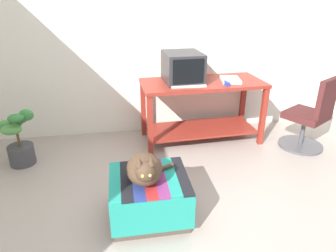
{
  "coord_description": "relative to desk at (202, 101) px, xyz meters",
  "views": [
    {
      "loc": [
        -0.44,
        -1.8,
        1.75
      ],
      "look_at": [
        -0.0,
        0.85,
        0.55
      ],
      "focal_mm": 32.28,
      "sensor_mm": 36.0,
      "label": 1
    }
  ],
  "objects": [
    {
      "name": "back_wall",
      "position": [
        -0.54,
        0.45,
        0.78
      ],
      "size": [
        8.0,
        0.1,
        2.6
      ],
      "primitive_type": "cube",
      "color": "silver",
      "rests_on": "ground_plane"
    },
    {
      "name": "potted_plant",
      "position": [
        -2.1,
        -0.28,
        -0.24
      ],
      "size": [
        0.4,
        0.4,
        0.64
      ],
      "color": "#3D3D42",
      "rests_on": "ground_plane"
    },
    {
      "name": "cat",
      "position": [
        -0.84,
        -1.41,
        -0.02
      ],
      "size": [
        0.4,
        0.41,
        0.29
      ],
      "rotation": [
        0.0,
        0.0,
        -0.01
      ],
      "color": "#473323",
      "rests_on": "ottoman_with_blanket"
    },
    {
      "name": "book",
      "position": [
        0.33,
        -0.03,
        0.26
      ],
      "size": [
        0.27,
        0.33,
        0.03
      ],
      "primitive_type": "cube",
      "rotation": [
        0.0,
        0.0,
        -0.17
      ],
      "color": "white",
      "rests_on": "desk"
    },
    {
      "name": "ottoman_with_blanket",
      "position": [
        -0.8,
        -1.36,
        -0.33
      ],
      "size": [
        0.63,
        0.58,
        0.38
      ],
      "color": "#4C4238",
      "rests_on": "ground_plane"
    },
    {
      "name": "stapler",
      "position": [
        0.23,
        -0.18,
        0.26
      ],
      "size": [
        0.05,
        0.11,
        0.04
      ],
      "primitive_type": "cube",
      "rotation": [
        0.0,
        0.0,
        0.12
      ],
      "color": "#2342B7",
      "rests_on": "desk"
    },
    {
      "name": "tv_monitor",
      "position": [
        -0.24,
        0.04,
        0.41
      ],
      "size": [
        0.45,
        0.53,
        0.34
      ],
      "rotation": [
        0.0,
        0.0,
        0.05
      ],
      "color": "#28282B",
      "rests_on": "desk"
    },
    {
      "name": "keyboard",
      "position": [
        -0.22,
        -0.16,
        0.25
      ],
      "size": [
        0.41,
        0.17,
        0.02
      ],
      "primitive_type": "cube",
      "rotation": [
        0.0,
        0.0,
        -0.04
      ],
      "color": "beige",
      "rests_on": "desk"
    },
    {
      "name": "desk",
      "position": [
        0.0,
        0.0,
        0.0
      ],
      "size": [
        1.49,
        0.71,
        0.76
      ],
      "rotation": [
        0.0,
        0.0,
        0.05
      ],
      "color": "maroon",
      "rests_on": "ground_plane"
    },
    {
      "name": "ground_plane",
      "position": [
        -0.54,
        -1.6,
        -0.52
      ],
      "size": [
        14.0,
        14.0,
        0.0
      ],
      "primitive_type": "plane",
      "color": "#9E9389"
    },
    {
      "name": "office_chair",
      "position": [
        1.2,
        -0.45,
        -0.14
      ],
      "size": [
        0.58,
        0.58,
        0.89
      ],
      "rotation": [
        0.0,
        0.0,
        3.68
      ],
      "color": "#4C4C51",
      "rests_on": "ground_plane"
    },
    {
      "name": "pen",
      "position": [
        0.39,
        0.05,
        0.25
      ],
      "size": [
        0.14,
        0.02,
        0.01
      ],
      "primitive_type": "cylinder",
      "rotation": [
        0.0,
        1.57,
        0.09
      ],
      "color": "#B7B7BC",
      "rests_on": "desk"
    }
  ]
}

